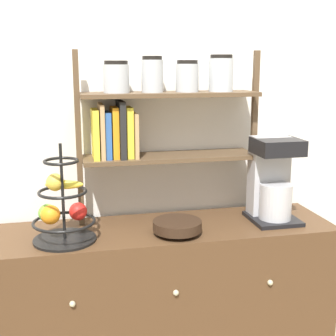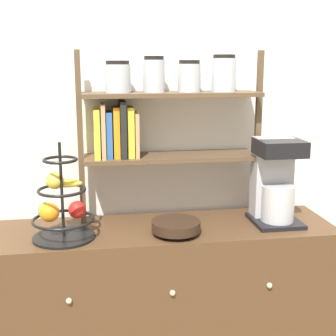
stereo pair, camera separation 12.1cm
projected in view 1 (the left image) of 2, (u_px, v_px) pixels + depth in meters
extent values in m
cube|color=silver|center=(153.00, 131.00, 2.18)|extent=(7.00, 0.05, 2.60)
cube|color=#4C331E|center=(165.00, 323.00, 2.12)|extent=(1.47, 0.41, 0.92)
sphere|color=#B2AD8C|center=(72.00, 304.00, 1.78)|extent=(0.02, 0.02, 0.02)
sphere|color=#B2AD8C|center=(176.00, 293.00, 1.86)|extent=(0.02, 0.02, 0.02)
sphere|color=#B2AD8C|center=(270.00, 283.00, 1.95)|extent=(0.02, 0.02, 0.02)
cube|color=black|center=(272.00, 219.00, 2.10)|extent=(0.20, 0.23, 0.02)
cube|color=#B7B7BC|center=(269.00, 175.00, 2.12)|extent=(0.17, 0.09, 0.36)
cylinder|color=#B7B7BC|center=(275.00, 201.00, 2.07)|extent=(0.14, 0.14, 0.16)
cube|color=black|center=(277.00, 146.00, 2.02)|extent=(0.19, 0.18, 0.07)
cylinder|color=black|center=(65.00, 239.00, 1.87)|extent=(0.25, 0.25, 0.01)
cylinder|color=black|center=(63.00, 192.00, 1.82)|extent=(0.01, 0.01, 0.38)
torus|color=black|center=(64.00, 222.00, 1.85)|extent=(0.25, 0.25, 0.01)
torus|color=black|center=(63.00, 192.00, 1.82)|extent=(0.19, 0.19, 0.01)
torus|color=black|center=(61.00, 161.00, 1.80)|extent=(0.14, 0.14, 0.01)
sphere|color=red|center=(78.00, 211.00, 1.86)|extent=(0.07, 0.07, 0.07)
sphere|color=#6BAD33|center=(47.00, 213.00, 1.84)|extent=(0.07, 0.07, 0.07)
sphere|color=orange|center=(51.00, 215.00, 1.82)|extent=(0.08, 0.08, 0.08)
ellipsoid|color=yellow|center=(64.00, 185.00, 1.85)|extent=(0.15, 0.06, 0.04)
sphere|color=gold|center=(55.00, 182.00, 1.83)|extent=(0.07, 0.07, 0.07)
cylinder|color=black|center=(177.00, 232.00, 1.94)|extent=(0.11, 0.11, 0.02)
cylinder|color=black|center=(177.00, 225.00, 1.93)|extent=(0.20, 0.20, 0.04)
cube|color=brown|center=(79.00, 140.00, 1.98)|extent=(0.02, 0.02, 0.75)
cube|color=brown|center=(254.00, 134.00, 2.15)|extent=(0.02, 0.02, 0.75)
cube|color=brown|center=(170.00, 157.00, 2.09)|extent=(0.77, 0.20, 0.02)
cube|color=brown|center=(170.00, 94.00, 2.02)|extent=(0.77, 0.20, 0.02)
cube|color=yellow|center=(95.00, 134.00, 1.99)|extent=(0.02, 0.15, 0.21)
cube|color=tan|center=(101.00, 131.00, 1.99)|extent=(0.02, 0.15, 0.23)
cube|color=#2D599E|center=(107.00, 135.00, 2.00)|extent=(0.03, 0.13, 0.20)
cube|color=orange|center=(115.00, 132.00, 2.01)|extent=(0.03, 0.12, 0.22)
cube|color=black|center=(121.00, 129.00, 2.01)|extent=(0.03, 0.16, 0.24)
cube|color=yellow|center=(129.00, 132.00, 2.02)|extent=(0.03, 0.12, 0.22)
cube|color=tan|center=(135.00, 135.00, 2.03)|extent=(0.02, 0.15, 0.19)
cylinder|color=#ADB2B7|center=(116.00, 79.00, 1.96)|extent=(0.11, 0.11, 0.12)
cylinder|color=black|center=(116.00, 62.00, 1.95)|extent=(0.10, 0.10, 0.02)
cylinder|color=#ADB2B7|center=(152.00, 76.00, 1.99)|extent=(0.09, 0.09, 0.14)
cylinder|color=black|center=(152.00, 58.00, 1.97)|extent=(0.08, 0.08, 0.02)
cylinder|color=#ADB2B7|center=(187.00, 78.00, 2.03)|extent=(0.10, 0.10, 0.12)
cylinder|color=black|center=(187.00, 62.00, 2.01)|extent=(0.09, 0.09, 0.02)
cylinder|color=silver|center=(221.00, 75.00, 2.06)|extent=(0.11, 0.11, 0.14)
cylinder|color=black|center=(221.00, 56.00, 2.04)|extent=(0.10, 0.10, 0.02)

